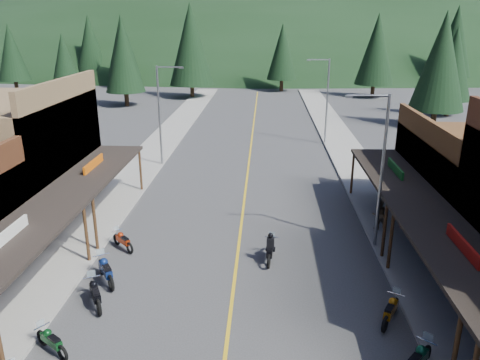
# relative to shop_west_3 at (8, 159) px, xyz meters

# --- Properties ---
(ground) EXTENTS (220.00, 220.00, 0.00)m
(ground) POSITION_rel_shop_west_3_xyz_m (13.78, -11.30, -3.52)
(ground) COLOR #38383A
(ground) RESTS_ON ground
(centerline) EXTENTS (0.15, 90.00, 0.01)m
(centerline) POSITION_rel_shop_west_3_xyz_m (13.78, 8.70, -3.51)
(centerline) COLOR gold
(centerline) RESTS_ON ground
(sidewalk_west) EXTENTS (3.40, 94.00, 0.15)m
(sidewalk_west) POSITION_rel_shop_west_3_xyz_m (5.08, 8.70, -3.44)
(sidewalk_west) COLOR gray
(sidewalk_west) RESTS_ON ground
(sidewalk_east) EXTENTS (3.40, 94.00, 0.15)m
(sidewalk_east) POSITION_rel_shop_west_3_xyz_m (22.48, 8.70, -3.44)
(sidewalk_east) COLOR gray
(sidewalk_east) RESTS_ON ground
(shop_west_3) EXTENTS (10.90, 10.20, 8.20)m
(shop_west_3) POSITION_rel_shop_west_3_xyz_m (0.00, 0.00, 0.00)
(shop_west_3) COLOR brown
(shop_west_3) RESTS_ON ground
(streetlight_1) EXTENTS (2.16, 0.18, 8.00)m
(streetlight_1) POSITION_rel_shop_west_3_xyz_m (6.83, 10.70, 0.94)
(streetlight_1) COLOR gray
(streetlight_1) RESTS_ON ground
(streetlight_2) EXTENTS (2.16, 0.18, 8.00)m
(streetlight_2) POSITION_rel_shop_west_3_xyz_m (20.74, -3.30, 0.94)
(streetlight_2) COLOR gray
(streetlight_2) RESTS_ON ground
(streetlight_3) EXTENTS (2.16, 0.18, 8.00)m
(streetlight_3) POSITION_rel_shop_west_3_xyz_m (20.74, 18.70, 0.94)
(streetlight_3) COLOR gray
(streetlight_3) RESTS_ON ground
(ridge_hill) EXTENTS (310.00, 140.00, 60.00)m
(ridge_hill) POSITION_rel_shop_west_3_xyz_m (13.78, 123.70, -3.52)
(ridge_hill) COLOR black
(ridge_hill) RESTS_ON ground
(pine_0) EXTENTS (5.04, 5.04, 11.00)m
(pine_0) POSITION_rel_shop_west_3_xyz_m (-26.22, 50.70, 2.96)
(pine_0) COLOR black
(pine_0) RESTS_ON ground
(pine_1) EXTENTS (5.88, 5.88, 12.50)m
(pine_1) POSITION_rel_shop_west_3_xyz_m (-10.22, 58.70, 3.72)
(pine_1) COLOR black
(pine_1) RESTS_ON ground
(pine_2) EXTENTS (6.72, 6.72, 14.00)m
(pine_2) POSITION_rel_shop_west_3_xyz_m (3.78, 46.70, 4.47)
(pine_2) COLOR black
(pine_2) RESTS_ON ground
(pine_3) EXTENTS (5.04, 5.04, 11.00)m
(pine_3) POSITION_rel_shop_west_3_xyz_m (17.78, 54.70, 2.96)
(pine_3) COLOR black
(pine_3) RESTS_ON ground
(pine_4) EXTENTS (5.88, 5.88, 12.50)m
(pine_4) POSITION_rel_shop_west_3_xyz_m (31.78, 48.70, 3.72)
(pine_4) COLOR black
(pine_4) RESTS_ON ground
(pine_5) EXTENTS (6.72, 6.72, 14.00)m
(pine_5) POSITION_rel_shop_west_3_xyz_m (47.78, 60.70, 4.47)
(pine_5) COLOR black
(pine_5) RESTS_ON ground
(pine_7) EXTENTS (5.88, 5.88, 12.50)m
(pine_7) POSITION_rel_shop_west_3_xyz_m (-18.22, 64.70, 3.72)
(pine_7) COLOR black
(pine_7) RESTS_ON ground
(pine_8) EXTENTS (4.48, 4.48, 10.00)m
(pine_8) POSITION_rel_shop_west_3_xyz_m (-8.22, 28.70, 2.46)
(pine_8) COLOR black
(pine_8) RESTS_ON ground
(pine_9) EXTENTS (4.93, 4.93, 10.80)m
(pine_9) POSITION_rel_shop_west_3_xyz_m (37.78, 33.70, 2.86)
(pine_9) COLOR black
(pine_9) RESTS_ON ground
(pine_10) EXTENTS (5.38, 5.38, 11.60)m
(pine_10) POSITION_rel_shop_west_3_xyz_m (-4.22, 38.70, 3.27)
(pine_10) COLOR black
(pine_10) RESTS_ON ground
(pine_11) EXTENTS (5.82, 5.82, 12.40)m
(pine_11) POSITION_rel_shop_west_3_xyz_m (33.78, 26.70, 3.67)
(pine_11) COLOR black
(pine_11) RESTS_ON ground
(bike_west_7) EXTENTS (1.87, 1.58, 1.06)m
(bike_west_7) POSITION_rel_shop_west_3_xyz_m (7.63, -12.24, -2.99)
(bike_west_7) COLOR #0D4119
(bike_west_7) RESTS_ON ground
(bike_west_8) EXTENTS (1.66, 2.23, 1.23)m
(bike_west_8) POSITION_rel_shop_west_3_xyz_m (8.17, -9.27, -2.90)
(bike_west_8) COLOR black
(bike_west_8) RESTS_ON ground
(bike_west_9) EXTENTS (1.89, 2.35, 1.31)m
(bike_west_9) POSITION_rel_shop_west_3_xyz_m (8.02, -7.45, -2.86)
(bike_west_9) COLOR navy
(bike_west_9) RESTS_ON ground
(bike_west_10) EXTENTS (1.78, 1.76, 1.07)m
(bike_west_10) POSITION_rel_shop_west_3_xyz_m (7.83, -4.20, -2.98)
(bike_west_10) COLOR #99270A
(bike_west_10) RESTS_ON ground
(bike_east_7) EXTENTS (1.95, 2.14, 1.25)m
(bike_east_7) POSITION_rel_shop_west_3_xyz_m (20.20, -12.71, -2.90)
(bike_east_7) COLOR #0D452D
(bike_east_7) RESTS_ON ground
(bike_east_8) EXTENTS (1.59, 2.11, 1.17)m
(bike_east_8) POSITION_rel_shop_west_3_xyz_m (20.07, -9.78, -2.94)
(bike_east_8) COLOR #A8610C
(bike_east_8) RESTS_ON ground
(rider_on_bike) EXTENTS (0.89, 2.15, 1.60)m
(rider_on_bike) POSITION_rel_shop_west_3_xyz_m (15.42, -5.03, -2.88)
(rider_on_bike) COLOR black
(rider_on_bike) RESTS_ON ground
(pedestrian_east_b) EXTENTS (0.95, 0.71, 1.74)m
(pedestrian_east_b) POSITION_rel_shop_west_3_xyz_m (21.50, -1.23, -2.50)
(pedestrian_east_b) COLOR brown
(pedestrian_east_b) RESTS_ON sidewalk_east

